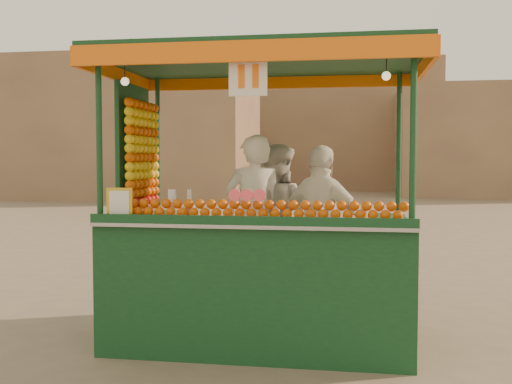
% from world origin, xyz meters
% --- Properties ---
extents(ground, '(90.00, 90.00, 0.00)m').
position_xyz_m(ground, '(0.00, 0.00, 0.00)').
color(ground, brown).
rests_on(ground, ground).
extents(building_left, '(10.00, 6.00, 6.00)m').
position_xyz_m(building_left, '(-9.00, 20.00, 3.00)').
color(building_left, '#8C704F').
rests_on(building_left, ground).
extents(building_right, '(9.00, 6.00, 5.00)m').
position_xyz_m(building_right, '(7.00, 24.00, 2.50)').
color(building_right, '#8C704F').
rests_on(building_right, ground).
extents(building_center, '(14.00, 7.00, 7.00)m').
position_xyz_m(building_center, '(-2.00, 30.00, 3.50)').
color(building_center, '#8C704F').
rests_on(building_center, ground).
extents(juice_cart, '(3.00, 1.94, 2.72)m').
position_xyz_m(juice_cart, '(-0.46, -0.04, 0.88)').
color(juice_cart, '#0F371D').
rests_on(juice_cart, ground).
extents(vendor_left, '(0.67, 0.50, 1.66)m').
position_xyz_m(vendor_left, '(-0.52, 0.37, 1.15)').
color(vendor_left, white).
rests_on(vendor_left, ground).
extents(vendor_middle, '(0.94, 0.86, 1.57)m').
position_xyz_m(vendor_middle, '(-0.34, 0.61, 1.10)').
color(vendor_middle, beige).
rests_on(vendor_middle, ground).
extents(vendor_right, '(0.99, 0.74, 1.56)m').
position_xyz_m(vendor_right, '(0.17, 0.24, 1.09)').
color(vendor_right, white).
rests_on(vendor_right, ground).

